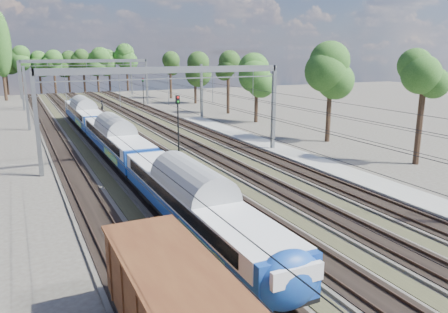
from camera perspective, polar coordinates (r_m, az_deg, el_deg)
name	(u,v)px	position (r m, az deg, el deg)	size (l,w,h in m)	color
track_bed	(132,135)	(56.43, -11.94, 2.78)	(21.00, 130.00, 0.34)	#47423A
platform	(338,171)	(39.56, 14.62, -1.81)	(3.00, 70.00, 0.30)	gray
catenary	(118,81)	(63.19, -13.63, 9.57)	(25.65, 130.00, 9.00)	slate
tree_belt	(106,62)	(105.65, -15.10, 11.88)	(39.71, 100.87, 12.38)	black
poplar	(0,45)	(106.99, -27.20, 12.88)	(4.40, 4.40, 19.04)	black
emu_train	(116,136)	(43.16, -13.90, 2.64)	(2.87, 60.73, 4.20)	black
worker	(102,106)	(80.70, -15.62, 6.37)	(0.73, 0.48, 2.01)	black
signal_near	(178,120)	(41.31, -6.01, 4.71)	(0.43, 0.40, 6.39)	black
signal_far	(143,89)	(83.97, -10.51, 8.64)	(0.40, 0.38, 5.61)	black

